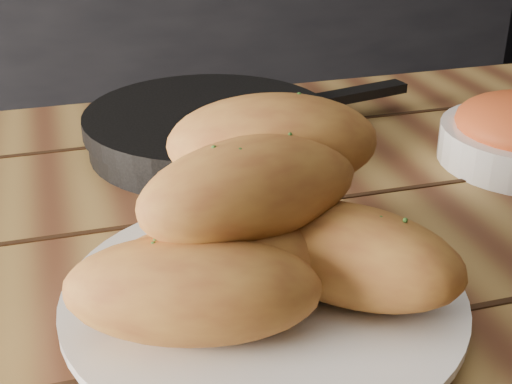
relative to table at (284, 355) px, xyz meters
name	(u,v)px	position (x,y,z in m)	size (l,w,h in m)	color
counter	(4,85)	(-0.30, 1.56, -0.20)	(2.80, 0.60, 0.90)	black
table	(284,355)	(0.00, 0.00, 0.00)	(1.48, 0.92, 0.75)	olive
plate	(264,299)	(-0.04, -0.06, 0.11)	(0.30, 0.30, 0.02)	white
bread_rolls	(252,227)	(-0.05, -0.06, 0.17)	(0.30, 0.26, 0.14)	#BC8534
skillet	(211,129)	(0.00, 0.26, 0.12)	(0.41, 0.28, 0.05)	black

